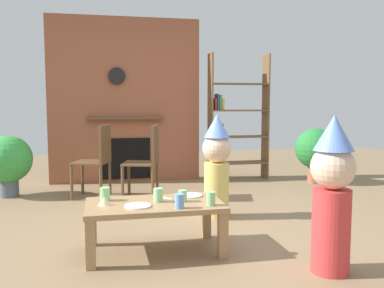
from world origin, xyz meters
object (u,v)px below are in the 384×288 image
paper_cup_near_right (183,196)px  child_with_cone_hat (332,190)px  paper_plate_rear (138,206)px  paper_cup_near_left (211,199)px  paper_cup_far_left (158,195)px  potted_plant_short (8,161)px  dining_chair_middle (148,158)px  paper_cup_center (105,194)px  paper_plate_front (189,195)px  paper_cup_far_right (179,201)px  coffee_table (154,210)px  potted_plant_tall (315,150)px  bookshelf (233,123)px  birthday_cake_slice (104,201)px  child_in_pink (217,163)px  dining_chair_left (98,157)px

paper_cup_near_right → child_with_cone_hat: bearing=-35.0°
paper_plate_rear → paper_cup_near_left: bearing=-8.2°
paper_cup_near_right → paper_cup_far_left: bearing=170.1°
paper_cup_near_left → potted_plant_short: 3.15m
child_with_cone_hat → paper_cup_far_left: bearing=-1.6°
paper_cup_near_left → paper_cup_far_left: (-0.38, 0.20, 0.00)m
paper_cup_near_right → dining_chair_middle: dining_chair_middle is taller
paper_cup_center → paper_plate_front: (0.69, 0.02, -0.05)m
paper_cup_far_left → paper_cup_far_right: 0.27m
paper_cup_center → child_with_cone_hat: bearing=-27.8°
coffee_table → potted_plant_tall: bearing=41.5°
paper_cup_far_right → potted_plant_short: bearing=123.9°
paper_cup_far_right → dining_chair_middle: dining_chair_middle is taller
bookshelf → paper_cup_near_right: size_ratio=20.95×
bookshelf → paper_cup_near_left: size_ratio=18.04×
bookshelf → paper_cup_near_left: 3.30m
coffee_table → dining_chair_middle: dining_chair_middle is taller
paper_cup_far_right → dining_chair_middle: 2.02m
coffee_table → dining_chair_middle: (0.14, 1.81, 0.18)m
coffee_table → paper_cup_near_right: 0.25m
paper_cup_far_right → birthday_cake_slice: 0.58m
coffee_table → potted_plant_short: (-1.53, 2.30, 0.12)m
paper_cup_near_left → paper_cup_center: paper_cup_center is taller
paper_cup_near_left → child_in_pink: size_ratio=0.10×
paper_cup_far_left → dining_chair_middle: bearing=86.5°
coffee_table → birthday_cake_slice: bearing=179.4°
paper_plate_front → potted_plant_short: (-1.85, 2.14, 0.06)m
paper_cup_far_right → coffee_table: bearing=126.7°
coffee_table → paper_cup_far_left: (0.03, 0.02, 0.12)m
paper_cup_far_right → dining_chair_left: size_ratio=0.12×
paper_plate_front → dining_chair_left: 2.01m
paper_cup_far_left → potted_plant_short: size_ratio=0.14×
bookshelf → potted_plant_short: size_ratio=2.48×
coffee_table → dining_chair_left: (-0.44, 2.02, 0.18)m
paper_plate_rear → dining_chair_middle: bearing=81.6°
paper_cup_far_right → paper_plate_rear: (-0.30, 0.11, -0.05)m
dining_chair_middle → birthday_cake_slice: bearing=89.3°
coffee_table → paper_plate_rear: (-0.14, -0.10, 0.07)m
child_in_pink → paper_cup_far_left: bearing=0.6°
bookshelf → paper_cup_center: bookshelf is taller
paper_cup_near_left → potted_plant_tall: potted_plant_tall is taller
paper_cup_center → paper_plate_rear: bearing=-46.2°
coffee_table → child_with_cone_hat: size_ratio=0.97×
child_with_cone_hat → paper_plate_front: bearing=-14.9°
potted_plant_tall → bookshelf: bearing=153.0°
bookshelf → potted_plant_tall: size_ratio=2.38×
paper_cup_far_left → paper_cup_center: bearing=163.1°
paper_cup_center → paper_cup_near_left: bearing=-22.6°
paper_plate_front → dining_chair_left: (-0.76, 1.86, 0.11)m
paper_plate_rear → birthday_cake_slice: birthday_cake_slice is taller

